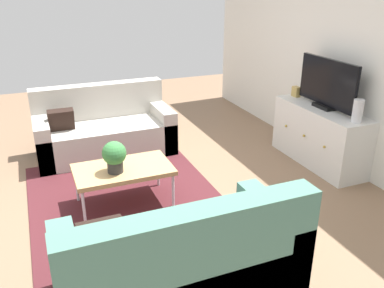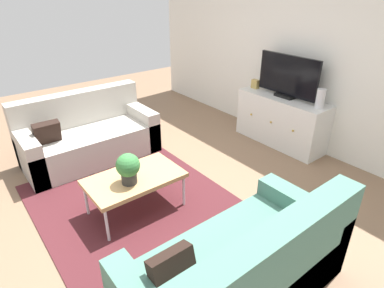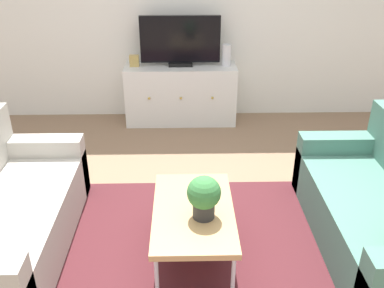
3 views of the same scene
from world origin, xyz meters
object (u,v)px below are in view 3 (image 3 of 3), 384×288
object	(u,v)px
coffee_table	(193,213)
potted_plant	(204,196)
tv_console	(181,94)
glass_vase	(227,55)
mantel_clock	(134,61)
flat_screen_tv	(180,41)

from	to	relation	value
coffee_table	potted_plant	world-z (taller)	potted_plant
tv_console	potted_plant	bearing A→B (deg)	-86.38
tv_console	glass_vase	bearing A→B (deg)	0.00
glass_vase	mantel_clock	distance (m)	1.08
potted_plant	tv_console	bearing A→B (deg)	93.62
coffee_table	glass_vase	world-z (taller)	glass_vase
potted_plant	glass_vase	xyz separation A→B (m)	(0.38, 2.53, 0.24)
flat_screen_tv	glass_vase	size ratio (longest dim) A/B	3.72
flat_screen_tv	tv_console	bearing A→B (deg)	-90.00
glass_vase	mantel_clock	size ratio (longest dim) A/B	1.92
coffee_table	potted_plant	distance (m)	0.23
potted_plant	flat_screen_tv	world-z (taller)	flat_screen_tv
tv_console	mantel_clock	xyz separation A→B (m)	(-0.54, 0.00, 0.42)
glass_vase	flat_screen_tv	bearing A→B (deg)	177.88
tv_console	mantel_clock	world-z (taller)	mantel_clock
tv_console	coffee_table	bearing A→B (deg)	-87.84
tv_console	glass_vase	distance (m)	0.72
flat_screen_tv	coffee_table	bearing A→B (deg)	-87.86
glass_vase	mantel_clock	bearing A→B (deg)	180.00
flat_screen_tv	potted_plant	bearing A→B (deg)	-86.41
flat_screen_tv	glass_vase	world-z (taller)	flat_screen_tv
coffee_table	tv_console	bearing A→B (deg)	92.16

